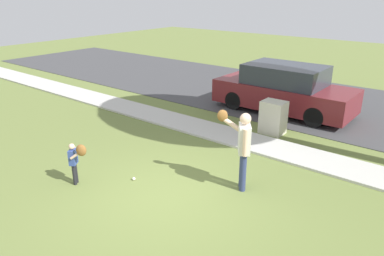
# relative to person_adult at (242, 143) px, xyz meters

# --- Properties ---
(ground_plane) EXTENTS (48.00, 48.00, 0.00)m
(ground_plane) POSITION_rel_person_adult_xyz_m (-1.02, 2.24, -1.05)
(ground_plane) COLOR olive
(sidewalk_strip) EXTENTS (36.00, 1.20, 0.06)m
(sidewalk_strip) POSITION_rel_person_adult_xyz_m (-1.02, 2.34, -1.02)
(sidewalk_strip) COLOR beige
(sidewalk_strip) RESTS_ON ground
(road_surface) EXTENTS (36.00, 6.80, 0.02)m
(road_surface) POSITION_rel_person_adult_xyz_m (-1.02, 7.34, -1.04)
(road_surface) COLOR #424244
(road_surface) RESTS_ON ground
(person_adult) EXTENTS (0.86, 0.51, 1.71)m
(person_adult) POSITION_rel_person_adult_xyz_m (0.00, 0.00, 0.00)
(person_adult) COLOR navy
(person_adult) RESTS_ON ground
(person_child) EXTENTS (0.54, 0.29, 1.01)m
(person_child) POSITION_rel_person_adult_xyz_m (-2.86, -2.08, -0.40)
(person_child) COLOR black
(person_child) RESTS_ON ground
(baseball) EXTENTS (0.07, 0.07, 0.07)m
(baseball) POSITION_rel_person_adult_xyz_m (-2.05, -1.20, -1.02)
(baseball) COLOR white
(baseball) RESTS_ON ground
(utility_cabinet) EXTENTS (0.68, 0.55, 0.98)m
(utility_cabinet) POSITION_rel_person_adult_xyz_m (-0.96, 3.39, -0.56)
(utility_cabinet) COLOR beige
(utility_cabinet) RESTS_ON ground
(parked_suv_maroon) EXTENTS (4.70, 1.90, 1.63)m
(parked_suv_maroon) POSITION_rel_person_adult_xyz_m (-1.63, 5.47, -0.26)
(parked_suv_maroon) COLOR maroon
(parked_suv_maroon) RESTS_ON road_surface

